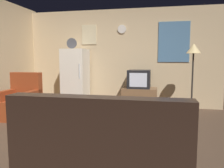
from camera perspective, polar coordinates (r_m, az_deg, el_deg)
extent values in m
plane|color=#4C3828|center=(3.83, -4.55, -12.69)|extent=(12.00, 12.00, 0.00)
cube|color=#D1B284|center=(6.01, 2.02, 6.57)|extent=(5.20, 0.10, 2.53)
cube|color=teal|center=(5.88, 15.45, 10.28)|extent=(0.76, 0.02, 1.00)
cube|color=beige|center=(6.18, -5.84, 12.38)|extent=(0.40, 0.02, 0.52)
cylinder|color=silver|center=(5.99, 2.53, 13.77)|extent=(0.22, 0.03, 0.22)
cube|color=silver|center=(5.91, -9.28, 1.48)|extent=(0.60, 0.60, 1.50)
cylinder|color=silver|center=(5.53, -8.34, 3.23)|extent=(0.02, 0.02, 0.36)
cylinder|color=#4C4C51|center=(5.84, -10.20, 10.14)|extent=(0.26, 0.04, 0.26)
cube|color=brown|center=(5.61, 7.01, -3.72)|extent=(0.84, 0.52, 0.54)
cube|color=#AD4733|center=(5.36, 6.75, -5.06)|extent=(0.76, 0.01, 0.13)
cube|color=black|center=(5.54, 6.90, 1.26)|extent=(0.54, 0.50, 0.44)
cube|color=silver|center=(5.29, 6.65, 1.02)|extent=(0.41, 0.01, 0.33)
cylinder|color=#332D28|center=(5.38, 19.43, -7.29)|extent=(0.24, 0.24, 0.02)
cylinder|color=#332D28|center=(5.27, 19.72, 0.03)|extent=(0.04, 0.04, 1.40)
cone|color=#F2D18C|center=(5.24, 20.05, 8.53)|extent=(0.32, 0.32, 0.22)
cylinder|color=brown|center=(4.25, -5.53, -10.46)|extent=(0.72, 0.72, 0.04)
cylinder|color=brown|center=(4.20, -5.56, -7.95)|extent=(0.24, 0.24, 0.39)
cylinder|color=brown|center=(4.16, -5.59, -5.37)|extent=(0.72, 0.72, 0.04)
cylinder|color=silver|center=(4.22, -6.53, -3.88)|extent=(0.05, 0.05, 0.15)
cylinder|color=silver|center=(4.10, -5.41, -4.61)|extent=(0.08, 0.08, 0.09)
cylinder|color=tan|center=(4.26, -6.52, -4.21)|extent=(0.08, 0.08, 0.09)
cube|color=black|center=(4.00, -4.61, -5.37)|extent=(0.15, 0.07, 0.02)
cube|color=maroon|center=(5.09, -22.30, -6.00)|extent=(0.68, 0.68, 0.40)
cube|color=maroon|center=(5.23, -20.93, -0.29)|extent=(0.68, 0.16, 0.56)
cube|color=maroon|center=(5.20, -25.00, -2.51)|extent=(0.12, 0.60, 0.20)
cube|color=maroon|center=(4.88, -19.73, -2.82)|extent=(0.12, 0.60, 0.20)
cube|color=black|center=(2.50, -1.85, -18.58)|extent=(1.70, 0.80, 0.40)
cube|color=black|center=(2.06, -3.91, -10.41)|extent=(1.70, 0.20, 0.52)
cube|color=#49C3AC|center=(5.47, 13.11, -6.86)|extent=(0.20, 0.13, 0.02)
cube|color=#A9BAB0|center=(5.46, 13.11, -6.65)|extent=(0.19, 0.13, 0.02)
cube|color=#A1BD36|center=(5.46, 13.12, -6.45)|extent=(0.21, 0.17, 0.02)
cube|color=gray|center=(5.45, 13.12, -6.21)|extent=(0.17, 0.14, 0.02)
cube|color=olive|center=(5.45, 13.13, -5.95)|extent=(0.19, 0.15, 0.03)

